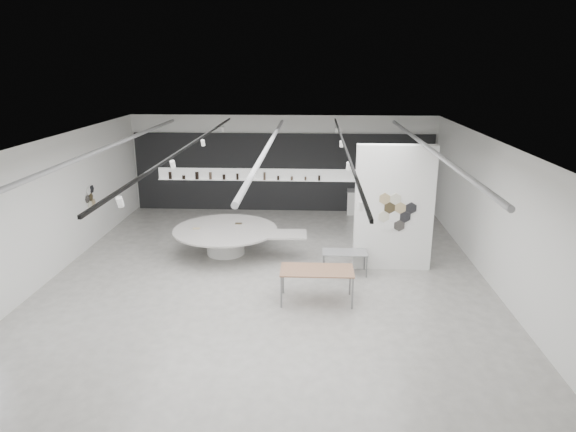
{
  "coord_description": "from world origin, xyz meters",
  "views": [
    {
      "loc": [
        1.21,
        -13.09,
        5.74
      ],
      "look_at": [
        0.49,
        1.2,
        1.46
      ],
      "focal_mm": 32.0,
      "sensor_mm": 36.0,
      "label": 1
    }
  ],
  "objects_px": {
    "partition_column": "(394,208)",
    "sample_table_wood": "(317,272)",
    "sample_table_stone": "(345,254)",
    "display_island": "(228,237)",
    "kitchen_counter": "(368,202)"
  },
  "relations": [
    {
      "from": "partition_column",
      "to": "sample_table_wood",
      "type": "xyz_separation_m",
      "value": [
        -2.17,
        -2.32,
        -1.01
      ]
    },
    {
      "from": "sample_table_stone",
      "to": "kitchen_counter",
      "type": "distance_m",
      "value": 6.17
    },
    {
      "from": "sample_table_wood",
      "to": "kitchen_counter",
      "type": "relative_size",
      "value": 1.06
    },
    {
      "from": "partition_column",
      "to": "sample_table_stone",
      "type": "height_order",
      "value": "partition_column"
    },
    {
      "from": "sample_table_wood",
      "to": "sample_table_stone",
      "type": "bearing_deg",
      "value": 66.32
    },
    {
      "from": "sample_table_stone",
      "to": "kitchen_counter",
      "type": "xyz_separation_m",
      "value": [
        1.25,
        6.04,
        -0.12
      ]
    },
    {
      "from": "display_island",
      "to": "partition_column",
      "type": "bearing_deg",
      "value": -12.22
    },
    {
      "from": "kitchen_counter",
      "to": "sample_table_stone",
      "type": "bearing_deg",
      "value": -97.81
    },
    {
      "from": "partition_column",
      "to": "sample_table_wood",
      "type": "bearing_deg",
      "value": -133.0
    },
    {
      "from": "display_island",
      "to": "sample_table_wood",
      "type": "relative_size",
      "value": 2.33
    },
    {
      "from": "partition_column",
      "to": "sample_table_stone",
      "type": "relative_size",
      "value": 2.85
    },
    {
      "from": "display_island",
      "to": "kitchen_counter",
      "type": "bearing_deg",
      "value": 41.92
    },
    {
      "from": "display_island",
      "to": "sample_table_wood",
      "type": "distance_m",
      "value": 4.23
    },
    {
      "from": "sample_table_wood",
      "to": "kitchen_counter",
      "type": "bearing_deg",
      "value": 75.39
    },
    {
      "from": "display_island",
      "to": "kitchen_counter",
      "type": "xyz_separation_m",
      "value": [
        4.81,
        4.66,
        -0.06
      ]
    }
  ]
}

